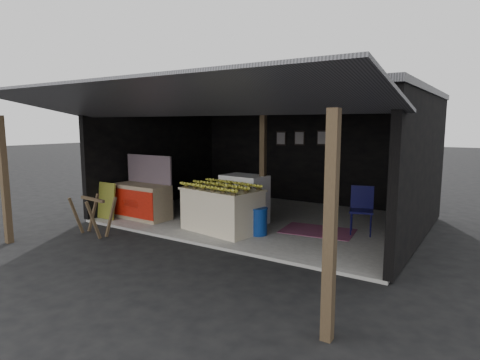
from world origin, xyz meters
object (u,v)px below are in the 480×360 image
Objects in this scene: plastic_chair at (362,206)px; water_barrel at (258,222)px; banana_table at (222,210)px; sawhorse at (93,212)px; neighbor_stall at (142,199)px; white_crate at (244,199)px.

water_barrel is at bearing -158.02° from plastic_chair.
banana_table is 2.19× the size of sawhorse.
white_crate is at bearing 23.13° from neighbor_stall.
banana_table is 1.61× the size of white_crate.
water_barrel is (2.97, 1.77, -0.18)m from sawhorse.
sawhorse reaches higher than water_barrel.
sawhorse is at bearing -149.16° from water_barrel.
white_crate is 1.13× the size of plastic_chair.
white_crate is 2.60m from plastic_chair.
neighbor_stall is 1.85× the size of sawhorse.
neighbor_stall is (-2.32, -0.11, -0.00)m from banana_table.
water_barrel is (0.81, 0.15, -0.19)m from banana_table.
plastic_chair is (1.74, 1.31, 0.32)m from water_barrel.
neighbor_stall is 2.82× the size of water_barrel.
neighbor_stall is at bearing -168.48° from banana_table.
banana_table is at bearing -165.28° from plastic_chair.
sawhorse is at bearing -126.40° from white_crate.
sawhorse is at bearing -161.85° from plastic_chair.
plastic_chair reaches higher than banana_table.
banana_table is at bearing 3.73° from neighbor_stall.
water_barrel is (0.79, -0.69, -0.29)m from white_crate.
neighbor_stall is 5.12m from plastic_chair.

